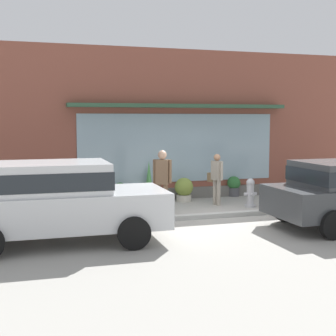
{
  "coord_description": "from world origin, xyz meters",
  "views": [
    {
      "loc": [
        -5.08,
        -11.85,
        2.6
      ],
      "look_at": [
        -0.95,
        1.2,
        1.21
      ],
      "focal_mm": 51.86,
      "sensor_mm": 36.0,
      "label": 1
    }
  ],
  "objects_px": {
    "parked_car_silver": "(55,198)",
    "potted_plant_low_front": "(149,182)",
    "potted_plant_by_entrance": "(313,183)",
    "potted_plant_window_center": "(234,186)",
    "potted_plant_corner_tall": "(48,196)",
    "pedestrian_with_handbag": "(216,176)",
    "potted_plant_doorstep": "(120,193)",
    "potted_plant_trailing_edge": "(184,189)",
    "pedestrian_passerby": "(162,177)",
    "fire_hydrant": "(250,193)"
  },
  "relations": [
    {
      "from": "potted_plant_low_front",
      "to": "potted_plant_doorstep",
      "type": "bearing_deg",
      "value": -168.82
    },
    {
      "from": "fire_hydrant",
      "to": "potted_plant_window_center",
      "type": "xyz_separation_m",
      "value": [
        0.4,
        1.98,
        -0.07
      ]
    },
    {
      "from": "pedestrian_passerby",
      "to": "parked_car_silver",
      "type": "relative_size",
      "value": 0.39
    },
    {
      "from": "potted_plant_doorstep",
      "to": "potted_plant_low_front",
      "type": "distance_m",
      "value": 1.02
    },
    {
      "from": "parked_car_silver",
      "to": "potted_plant_low_front",
      "type": "xyz_separation_m",
      "value": [
        3.24,
        4.45,
        -0.35
      ]
    },
    {
      "from": "potted_plant_by_entrance",
      "to": "potted_plant_window_center",
      "type": "xyz_separation_m",
      "value": [
        -2.79,
        0.46,
        -0.03
      ]
    },
    {
      "from": "pedestrian_with_handbag",
      "to": "potted_plant_low_front",
      "type": "xyz_separation_m",
      "value": [
        -1.76,
        1.26,
        -0.28
      ]
    },
    {
      "from": "fire_hydrant",
      "to": "pedestrian_with_handbag",
      "type": "height_order",
      "value": "pedestrian_with_handbag"
    },
    {
      "from": "parked_car_silver",
      "to": "potted_plant_corner_tall",
      "type": "height_order",
      "value": "parked_car_silver"
    },
    {
      "from": "parked_car_silver",
      "to": "potted_plant_trailing_edge",
      "type": "bearing_deg",
      "value": 45.12
    },
    {
      "from": "pedestrian_with_handbag",
      "to": "potted_plant_low_front",
      "type": "height_order",
      "value": "pedestrian_with_handbag"
    },
    {
      "from": "pedestrian_passerby",
      "to": "potted_plant_doorstep",
      "type": "distance_m",
      "value": 2.44
    },
    {
      "from": "potted_plant_corner_tall",
      "to": "potted_plant_low_front",
      "type": "height_order",
      "value": "potted_plant_low_front"
    },
    {
      "from": "pedestrian_with_handbag",
      "to": "potted_plant_doorstep",
      "type": "height_order",
      "value": "pedestrian_with_handbag"
    },
    {
      "from": "potted_plant_by_entrance",
      "to": "potted_plant_trailing_edge",
      "type": "xyz_separation_m",
      "value": [
        -4.73,
        0.01,
        -0.01
      ]
    },
    {
      "from": "parked_car_silver",
      "to": "potted_plant_by_entrance",
      "type": "height_order",
      "value": "parked_car_silver"
    },
    {
      "from": "potted_plant_by_entrance",
      "to": "potted_plant_low_front",
      "type": "height_order",
      "value": "potted_plant_low_front"
    },
    {
      "from": "pedestrian_passerby",
      "to": "parked_car_silver",
      "type": "height_order",
      "value": "pedestrian_passerby"
    },
    {
      "from": "fire_hydrant",
      "to": "potted_plant_by_entrance",
      "type": "bearing_deg",
      "value": 25.48
    },
    {
      "from": "potted_plant_corner_tall",
      "to": "potted_plant_doorstep",
      "type": "height_order",
      "value": "potted_plant_corner_tall"
    },
    {
      "from": "potted_plant_corner_tall",
      "to": "potted_plant_trailing_edge",
      "type": "bearing_deg",
      "value": 0.71
    },
    {
      "from": "parked_car_silver",
      "to": "potted_plant_low_front",
      "type": "relative_size",
      "value": 3.51
    },
    {
      "from": "fire_hydrant",
      "to": "parked_car_silver",
      "type": "bearing_deg",
      "value": -156.09
    },
    {
      "from": "potted_plant_low_front",
      "to": "parked_car_silver",
      "type": "bearing_deg",
      "value": -126.12
    },
    {
      "from": "potted_plant_window_center",
      "to": "potted_plant_doorstep",
      "type": "distance_m",
      "value": 3.97
    },
    {
      "from": "potted_plant_by_entrance",
      "to": "pedestrian_passerby",
      "type": "bearing_deg",
      "value": -161.06
    },
    {
      "from": "pedestrian_passerby",
      "to": "potted_plant_corner_tall",
      "type": "xyz_separation_m",
      "value": [
        -2.83,
        2.05,
        -0.67
      ]
    },
    {
      "from": "potted_plant_corner_tall",
      "to": "potted_plant_window_center",
      "type": "distance_m",
      "value": 6.14
    },
    {
      "from": "potted_plant_doorstep",
      "to": "potted_plant_low_front",
      "type": "xyz_separation_m",
      "value": [
        0.97,
        0.19,
        0.27
      ]
    },
    {
      "from": "potted_plant_trailing_edge",
      "to": "potted_plant_doorstep",
      "type": "bearing_deg",
      "value": 176.25
    },
    {
      "from": "parked_car_silver",
      "to": "fire_hydrant",
      "type": "bearing_deg",
      "value": 25.23
    },
    {
      "from": "potted_plant_by_entrance",
      "to": "potted_plant_corner_tall",
      "type": "xyz_separation_m",
      "value": [
        -8.91,
        -0.04,
        -0.01
      ]
    },
    {
      "from": "potted_plant_by_entrance",
      "to": "potted_plant_trailing_edge",
      "type": "height_order",
      "value": "potted_plant_trailing_edge"
    },
    {
      "from": "potted_plant_by_entrance",
      "to": "potted_plant_doorstep",
      "type": "height_order",
      "value": "potted_plant_by_entrance"
    },
    {
      "from": "potted_plant_low_front",
      "to": "potted_plant_trailing_edge",
      "type": "distance_m",
      "value": 1.13
    },
    {
      "from": "potted_plant_window_center",
      "to": "potted_plant_low_front",
      "type": "bearing_deg",
      "value": -177.69
    },
    {
      "from": "fire_hydrant",
      "to": "potted_plant_doorstep",
      "type": "relative_size",
      "value": 1.28
    },
    {
      "from": "pedestrian_with_handbag",
      "to": "parked_car_silver",
      "type": "bearing_deg",
      "value": 104.86
    },
    {
      "from": "fire_hydrant",
      "to": "potted_plant_by_entrance",
      "type": "relative_size",
      "value": 1.23
    },
    {
      "from": "pedestrian_with_handbag",
      "to": "potted_plant_window_center",
      "type": "height_order",
      "value": "pedestrian_with_handbag"
    },
    {
      "from": "pedestrian_with_handbag",
      "to": "potted_plant_by_entrance",
      "type": "xyz_separation_m",
      "value": [
        4.03,
        0.92,
        -0.5
      ]
    },
    {
      "from": "fire_hydrant",
      "to": "potted_plant_corner_tall",
      "type": "height_order",
      "value": "fire_hydrant"
    },
    {
      "from": "potted_plant_corner_tall",
      "to": "fire_hydrant",
      "type": "bearing_deg",
      "value": -14.52
    },
    {
      "from": "pedestrian_with_handbag",
      "to": "potted_plant_doorstep",
      "type": "xyz_separation_m",
      "value": [
        -2.73,
        1.07,
        -0.55
      ]
    },
    {
      "from": "potted_plant_corner_tall",
      "to": "potted_plant_low_front",
      "type": "distance_m",
      "value": 3.15
    },
    {
      "from": "potted_plant_window_center",
      "to": "potted_plant_by_entrance",
      "type": "bearing_deg",
      "value": -9.3
    },
    {
      "from": "pedestrian_with_handbag",
      "to": "potted_plant_low_front",
      "type": "bearing_deg",
      "value": 36.76
    },
    {
      "from": "potted_plant_corner_tall",
      "to": "potted_plant_doorstep",
      "type": "relative_size",
      "value": 1.07
    },
    {
      "from": "potted_plant_low_front",
      "to": "potted_plant_window_center",
      "type": "bearing_deg",
      "value": 2.31
    },
    {
      "from": "potted_plant_corner_tall",
      "to": "potted_plant_doorstep",
      "type": "bearing_deg",
      "value": 4.89
    }
  ]
}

